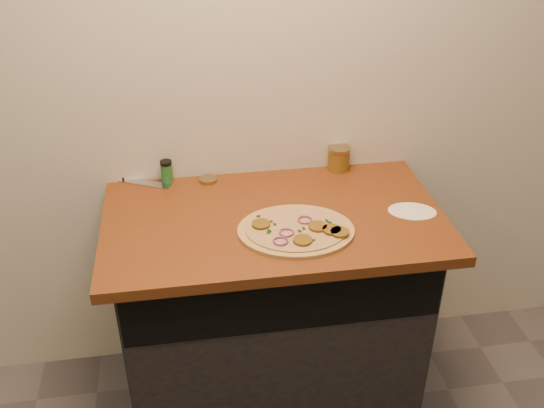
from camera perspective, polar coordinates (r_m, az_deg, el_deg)
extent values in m
cube|color=beige|center=(2.25, -1.20, 13.27)|extent=(4.00, 0.02, 2.70)
cube|color=black|center=(2.45, 0.02, -10.00)|extent=(1.10, 0.60, 0.86)
cube|color=brown|center=(2.15, 0.15, -1.48)|extent=(1.20, 0.70, 0.04)
cylinder|color=tan|center=(2.05, 2.26, -2.50)|extent=(0.43, 0.43, 0.01)
cylinder|color=beige|center=(2.04, 2.27, -2.30)|extent=(0.37, 0.37, 0.01)
cylinder|color=brown|center=(1.97, 2.89, -3.42)|extent=(0.06, 0.06, 0.01)
cylinder|color=brown|center=(2.05, -1.05, -1.90)|extent=(0.06, 0.06, 0.01)
cylinder|color=brown|center=(2.02, 6.39, -2.66)|extent=(0.06, 0.06, 0.01)
cylinder|color=brown|center=(2.03, 5.65, -2.42)|extent=(0.06, 0.06, 0.01)
cylinder|color=brown|center=(2.04, 4.32, -2.13)|extent=(0.06, 0.06, 0.01)
torus|color=#732B63|center=(2.01, 1.38, -2.69)|extent=(0.05, 0.05, 0.01)
torus|color=#732B63|center=(1.97, 0.81, -3.50)|extent=(0.05, 0.05, 0.01)
torus|color=#732B63|center=(2.08, 3.12, -1.49)|extent=(0.05, 0.05, 0.01)
cube|color=black|center=(2.02, 2.63, -2.55)|extent=(0.01, 0.02, 0.00)
cube|color=black|center=(2.08, 5.17, -1.58)|extent=(0.01, 0.01, 0.00)
cube|color=black|center=(2.04, 2.99, -2.31)|extent=(0.01, 0.01, 0.00)
cube|color=black|center=(2.07, 5.45, -1.73)|extent=(0.02, 0.01, 0.00)
cube|color=black|center=(1.98, 3.89, -3.43)|extent=(0.02, 0.02, 0.00)
cube|color=black|center=(2.07, -0.12, -1.66)|extent=(0.02, 0.01, 0.00)
cube|color=black|center=(2.01, -0.31, -2.71)|extent=(0.02, 0.02, 0.00)
cube|color=black|center=(2.02, -0.27, -2.53)|extent=(0.02, 0.02, 0.00)
cube|color=black|center=(2.10, -1.29, -1.15)|extent=(0.02, 0.01, 0.00)
cube|color=black|center=(2.05, 0.26, -1.92)|extent=(0.01, 0.01, 0.00)
cube|color=#B7BAC1|center=(2.38, -11.85, 1.94)|extent=(0.20, 0.13, 0.00)
cube|color=black|center=(2.45, -14.82, 2.51)|extent=(0.11, 0.07, 0.02)
cylinder|color=#9B875A|center=(2.36, -6.02, 2.29)|extent=(0.09, 0.09, 0.01)
cylinder|color=#A12F10|center=(2.43, 6.29, 4.15)|extent=(0.09, 0.09, 0.08)
cylinder|color=#9B875A|center=(2.41, 6.36, 5.20)|extent=(0.09, 0.09, 0.01)
cylinder|color=#1E6229|center=(2.36, -9.87, 2.88)|extent=(0.04, 0.04, 0.08)
cylinder|color=black|center=(2.34, -9.97, 3.85)|extent=(0.05, 0.05, 0.01)
cylinder|color=white|center=(2.22, 13.05, -0.66)|extent=(0.21, 0.21, 0.00)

